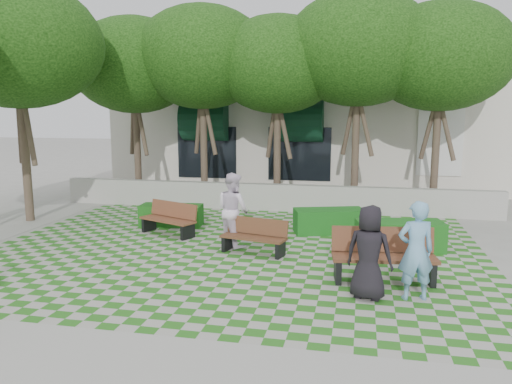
% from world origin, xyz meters
% --- Properties ---
extents(ground, '(90.00, 90.00, 0.00)m').
position_xyz_m(ground, '(0.00, 0.00, 0.00)').
color(ground, gray).
rests_on(ground, ground).
extents(lawn, '(12.00, 12.00, 0.00)m').
position_xyz_m(lawn, '(0.00, 1.00, 0.01)').
color(lawn, '#2B721E').
rests_on(lawn, ground).
extents(sidewalk_south, '(16.00, 2.00, 0.01)m').
position_xyz_m(sidewalk_south, '(0.00, -4.70, 0.01)').
color(sidewalk_south, '#9E9B93').
rests_on(sidewalk_south, ground).
extents(retaining_wall, '(15.00, 0.36, 0.90)m').
position_xyz_m(retaining_wall, '(0.00, 6.20, 0.45)').
color(retaining_wall, '#9E9B93').
rests_on(retaining_wall, ground).
extents(bench_east, '(2.11, 0.93, 1.07)m').
position_xyz_m(bench_east, '(3.52, -0.45, 0.52)').
color(bench_east, '#57311E').
rests_on(bench_east, ground).
extents(bench_mid, '(1.66, 0.88, 0.83)m').
position_xyz_m(bench_mid, '(0.58, 0.95, 0.40)').
color(bench_mid, '#502E1B').
rests_on(bench_mid, ground).
extents(bench_west, '(1.78, 1.20, 0.89)m').
position_xyz_m(bench_west, '(-2.10, 2.26, 0.43)').
color(bench_west, brown).
rests_on(bench_west, ground).
extents(hedge_east, '(2.19, 1.20, 0.72)m').
position_xyz_m(hedge_east, '(3.99, 1.95, 0.36)').
color(hedge_east, '#155117').
rests_on(hedge_east, ground).
extents(hedge_midright, '(2.07, 1.32, 0.67)m').
position_xyz_m(hedge_midright, '(2.20, 3.36, 0.34)').
color(hedge_midright, '#165319').
rests_on(hedge_midright, ground).
extents(hedge_midleft, '(1.86, 0.89, 0.63)m').
position_xyz_m(hedge_midleft, '(-2.44, 3.27, 0.32)').
color(hedge_midleft, '#154E14').
rests_on(hedge_midleft, ground).
extents(person_blue, '(0.75, 0.59, 1.82)m').
position_xyz_m(person_blue, '(4.03, -1.34, 0.91)').
color(person_blue, '#74ABD3').
rests_on(person_blue, ground).
extents(person_dark, '(0.96, 0.75, 1.73)m').
position_xyz_m(person_dark, '(3.21, -1.46, 0.87)').
color(person_dark, black).
rests_on(person_dark, ground).
extents(person_white, '(1.15, 1.12, 1.87)m').
position_xyz_m(person_white, '(-0.09, 1.49, 0.93)').
color(person_white, white).
rests_on(person_white, ground).
extents(tree_row, '(17.70, 13.40, 7.41)m').
position_xyz_m(tree_row, '(-1.86, 5.95, 5.18)').
color(tree_row, '#47382B').
rests_on(tree_row, ground).
extents(building, '(18.00, 8.92, 5.15)m').
position_xyz_m(building, '(0.93, 14.08, 2.52)').
color(building, beige).
rests_on(building, ground).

